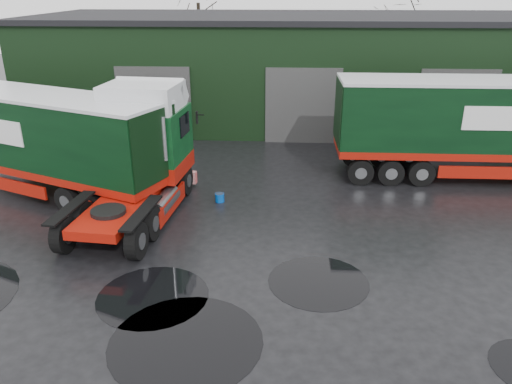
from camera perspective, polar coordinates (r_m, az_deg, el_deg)
ground at (r=14.75m, az=-0.93°, el=-10.09°), size 100.00×100.00×0.00m
warehouse at (r=32.76m, az=5.09°, el=14.07°), size 32.40×12.40×6.30m
hero_tractor at (r=18.04m, az=-14.56°, el=3.67°), size 3.96×7.82×4.67m
trailer_left at (r=22.47m, az=-25.04°, el=5.30°), size 13.47×7.84×4.19m
lorry_right at (r=23.86m, az=24.92°, el=6.48°), size 16.69×2.93×4.38m
wash_bucket at (r=19.81m, az=-4.17°, el=-0.64°), size 0.42×0.42×0.34m
tree_back_a at (r=43.06m, az=-6.51°, el=18.18°), size 4.40×4.40×9.50m
tree_back_b at (r=43.56m, az=15.73°, el=16.25°), size 4.40×4.40×7.50m
puddle_0 at (r=12.67m, az=-8.01°, el=-16.60°), size 3.75×3.75×0.01m
puddle_1 at (r=14.80m, az=7.15°, el=-10.15°), size 2.93×2.93×0.01m
puddle_4 at (r=14.38m, az=-11.71°, el=-11.57°), size 3.09×3.09×0.01m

